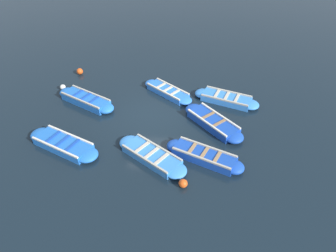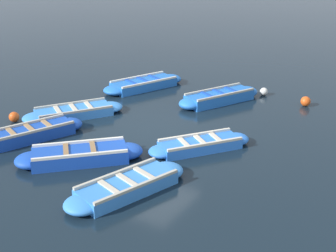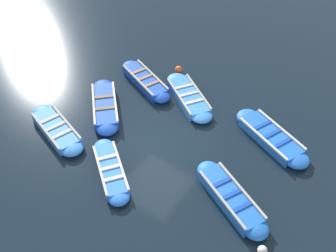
% 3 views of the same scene
% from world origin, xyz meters
% --- Properties ---
extents(ground_plane, '(120.00, 120.00, 0.00)m').
position_xyz_m(ground_plane, '(0.00, 0.00, 0.00)').
color(ground_plane, black).
extents(boat_stern_in, '(1.81, 3.45, 0.38)m').
position_xyz_m(boat_stern_in, '(-1.68, 3.47, 0.16)').
color(boat_stern_in, '#3884E0').
rests_on(boat_stern_in, ground).
extents(boat_broadside, '(2.20, 3.63, 0.40)m').
position_xyz_m(boat_broadside, '(2.72, -3.46, 0.17)').
color(boat_broadside, blue).
rests_on(boat_broadside, ground).
extents(boat_alongside, '(2.63, 3.38, 0.37)m').
position_xyz_m(boat_alongside, '(2.91, 0.39, 0.15)').
color(boat_alongside, '#3884E0').
rests_on(boat_alongside, ground).
extents(boat_outer_left, '(2.43, 2.96, 0.36)m').
position_xyz_m(boat_outer_left, '(-1.99, 0.42, 0.15)').
color(boat_outer_left, blue).
rests_on(boat_outer_left, ground).
extents(boat_end_of_row, '(1.94, 3.43, 0.43)m').
position_xyz_m(boat_end_of_row, '(2.69, 2.53, 0.19)').
color(boat_end_of_row, '#1947B7').
rests_on(boat_end_of_row, ground).
extents(boat_tucked, '(3.05, 3.07, 0.43)m').
position_xyz_m(boat_tucked, '(0.40, 2.84, 0.19)').
color(boat_tucked, '#1947B7').
rests_on(boat_tucked, ground).
extents(boat_drifting, '(2.21, 3.45, 0.44)m').
position_xyz_m(boat_drifting, '(-0.61, -3.57, 0.19)').
color(boat_drifting, blue).
rests_on(boat_drifting, ground).
extents(buoy_orange_near, '(0.34, 0.34, 0.34)m').
position_xyz_m(buoy_orange_near, '(4.25, 1.81, 0.17)').
color(buoy_orange_near, '#E05119').
rests_on(buoy_orange_near, ground).
extents(buoy_yellow_far, '(0.36, 0.36, 0.36)m').
position_xyz_m(buoy_yellow_far, '(-3.42, -4.88, 0.18)').
color(buoy_yellow_far, '#E05119').
rests_on(buoy_yellow_far, ground).
extents(buoy_white_drifting, '(0.30, 0.30, 0.30)m').
position_xyz_m(buoy_white_drifting, '(-1.69, -5.22, 0.15)').
color(buoy_white_drifting, silver).
rests_on(buoy_white_drifting, ground).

